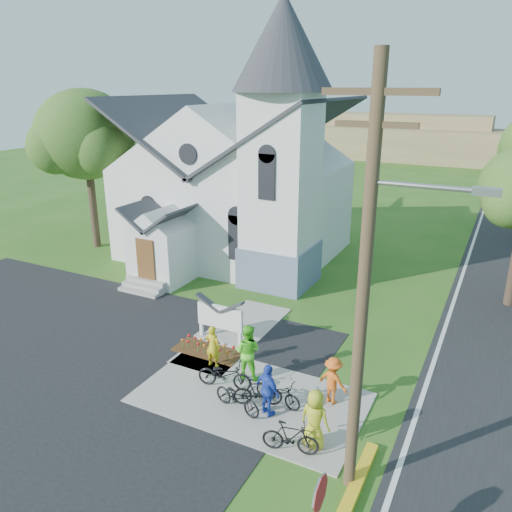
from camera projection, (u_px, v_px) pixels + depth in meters
The scene contains 19 objects.
ground at pixel (201, 394), 15.87m from camera, with size 120.00×120.00×0.00m, color #2B5B1A.
sidewalk at pixel (250, 398), 15.63m from camera, with size 7.00×4.00×0.05m, color gray.
church at pixel (239, 164), 27.01m from camera, with size 12.35×12.00×13.00m.
church_sign at pixel (220, 317), 18.74m from camera, with size 2.20×0.40×1.70m.
flower_bed at pixel (208, 351), 18.31m from camera, with size 2.60×1.10×0.07m, color #3B2210.
utility_pole at pixel (367, 281), 10.53m from camera, with size 3.45×0.28×10.00m.
stop_sign at pixel (319, 507), 9.41m from camera, with size 0.11×0.76×2.48m.
tree_lot_corner at pixel (85, 135), 28.15m from camera, with size 5.60×5.60×9.15m.
distant_hills at pixel (475, 146), 61.10m from camera, with size 61.00×10.00×5.60m.
cyclist_0 at pixel (213, 346), 17.12m from camera, with size 0.56×0.37×1.53m, color gold.
bike_0 at pixel (225, 374), 15.97m from camera, with size 0.63×1.80×0.94m, color black.
cyclist_1 at pixel (247, 351), 16.41m from camera, with size 0.92×0.72×1.90m, color #57DD29.
bike_1 at pixel (258, 392), 15.10m from camera, with size 0.43×1.51×0.91m, color black.
cyclist_2 at pixel (268, 390), 14.54m from camera, with size 0.97×0.40×1.66m, color #2544BB.
bike_2 at pixel (237, 397), 14.86m from camera, with size 0.59×1.69×0.89m, color black.
cyclist_3 at pixel (333, 380), 15.14m from camera, with size 0.99×0.57×1.53m, color #D85918.
bike_3 at pixel (290, 437), 13.14m from camera, with size 0.44×1.54×0.93m, color black.
cyclist_4 at pixel (315, 419), 13.25m from camera, with size 0.83×0.54×1.71m, color gold.
bike_4 at pixel (278, 392), 15.15m from camera, with size 0.56×1.61×0.84m, color black.
Camera 1 is at (7.73, -11.28, 9.33)m, focal length 35.00 mm.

